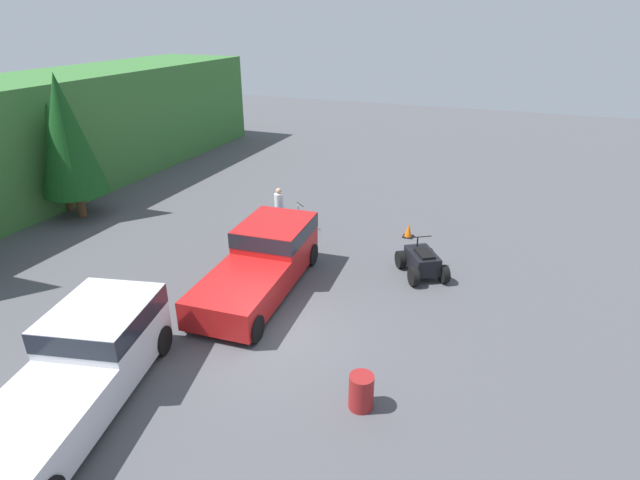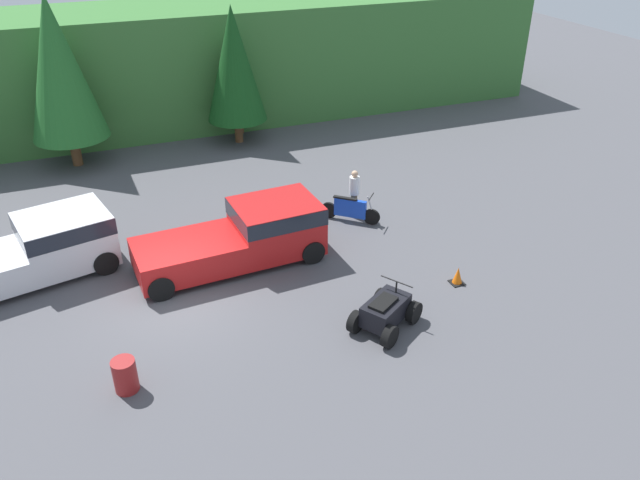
% 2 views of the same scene
% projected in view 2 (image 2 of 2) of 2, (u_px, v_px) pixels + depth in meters
% --- Properties ---
extents(ground_plane, '(80.00, 80.00, 0.00)m').
position_uv_depth(ground_plane, '(177.00, 299.00, 18.45)').
color(ground_plane, '#4C4C51').
extents(hillside_backdrop, '(44.00, 6.00, 5.58)m').
position_uv_depth(hillside_backdrop, '(111.00, 72.00, 29.96)').
color(hillside_backdrop, '#387033').
rests_on(hillside_backdrop, ground_plane).
extents(tree_mid_left, '(3.14, 3.14, 7.14)m').
position_uv_depth(tree_mid_left, '(58.00, 68.00, 25.11)').
color(tree_mid_left, brown).
rests_on(tree_mid_left, ground_plane).
extents(tree_mid_right, '(2.73, 2.73, 6.21)m').
position_uv_depth(tree_mid_right, '(234.00, 64.00, 27.80)').
color(tree_mid_right, brown).
rests_on(tree_mid_right, ground_plane).
extents(tree_right, '(2.17, 2.17, 4.94)m').
position_uv_depth(tree_right, '(237.00, 74.00, 29.17)').
color(tree_right, brown).
rests_on(tree_right, ground_plane).
extents(pickup_truck_red, '(6.04, 2.64, 1.86)m').
position_uv_depth(pickup_truck_red, '(247.00, 234.00, 19.87)').
color(pickup_truck_red, red).
rests_on(pickup_truck_red, ground_plane).
extents(pickup_truck_second, '(6.18, 3.49, 1.86)m').
position_uv_depth(pickup_truck_second, '(33.00, 249.00, 19.02)').
color(pickup_truck_second, silver).
rests_on(pickup_truck_second, ground_plane).
extents(dirt_bike, '(1.74, 1.53, 1.12)m').
position_uv_depth(dirt_bike, '(350.00, 210.00, 22.47)').
color(dirt_bike, black).
rests_on(dirt_bike, ground_plane).
extents(quad_atv, '(2.34, 2.14, 1.22)m').
position_uv_depth(quad_atv, '(385.00, 312.00, 17.07)').
color(quad_atv, black).
rests_on(quad_atv, ground_plane).
extents(rider_person, '(0.52, 0.52, 1.79)m').
position_uv_depth(rider_person, '(354.00, 192.00, 22.58)').
color(rider_person, brown).
rests_on(rider_person, ground_plane).
extents(traffic_cone, '(0.42, 0.42, 0.55)m').
position_uv_depth(traffic_cone, '(458.00, 276.00, 19.05)').
color(traffic_cone, black).
rests_on(traffic_cone, ground_plane).
extents(steel_barrel, '(0.58, 0.58, 0.88)m').
position_uv_depth(steel_barrel, '(125.00, 375.00, 14.95)').
color(steel_barrel, maroon).
rests_on(steel_barrel, ground_plane).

